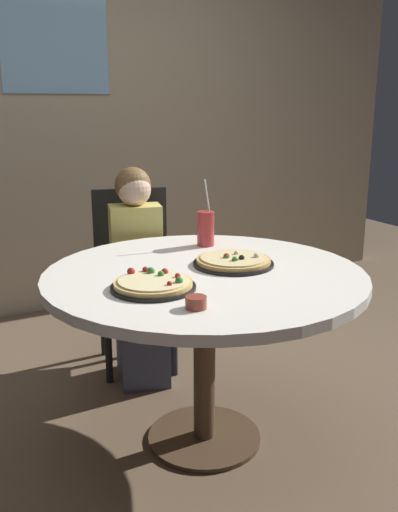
% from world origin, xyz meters
% --- Properties ---
extents(ground_plane, '(8.00, 8.00, 0.00)m').
position_xyz_m(ground_plane, '(0.00, 0.00, 0.00)').
color(ground_plane, brown).
extents(wall_with_window, '(5.20, 0.14, 2.90)m').
position_xyz_m(wall_with_window, '(-0.00, 1.94, 1.45)').
color(wall_with_window, tan).
rests_on(wall_with_window, ground_plane).
extents(dining_table, '(1.27, 1.27, 0.75)m').
position_xyz_m(dining_table, '(0.00, 0.00, 0.66)').
color(dining_table, silver).
rests_on(dining_table, ground_plane).
extents(chair_wooden, '(0.48, 0.48, 0.95)m').
position_xyz_m(chair_wooden, '(0.02, 0.89, 0.53)').
color(chair_wooden, black).
rests_on(chair_wooden, ground_plane).
extents(diner_child, '(0.33, 0.43, 1.08)m').
position_xyz_m(diner_child, '(-0.02, 0.71, 0.48)').
color(diner_child, '#3F4766').
rests_on(diner_child, ground_plane).
extents(pizza_veggie, '(0.33, 0.33, 0.05)m').
position_xyz_m(pizza_veggie, '(0.15, 0.03, 0.77)').
color(pizza_veggie, black).
rests_on(pizza_veggie, dining_table).
extents(pizza_cheese, '(0.31, 0.31, 0.05)m').
position_xyz_m(pizza_cheese, '(-0.26, -0.11, 0.77)').
color(pizza_cheese, black).
rests_on(pizza_cheese, dining_table).
extents(soda_cup, '(0.08, 0.08, 0.31)m').
position_xyz_m(soda_cup, '(0.19, 0.37, 0.83)').
color(soda_cup, '#B73333').
rests_on(soda_cup, dining_table).
extents(sauce_bowl, '(0.07, 0.07, 0.04)m').
position_xyz_m(sauce_bowl, '(-0.21, -0.36, 0.77)').
color(sauce_bowl, brown).
rests_on(sauce_bowl, dining_table).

